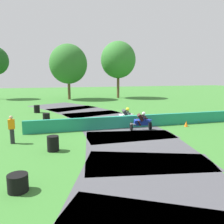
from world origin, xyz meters
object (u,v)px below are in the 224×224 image
object	(u,v)px
tire_stack_extra_a	(37,109)
motorcycle_chase_white	(126,116)
motorcycle_lead_blue	(142,121)
tire_stack_mid_a	(53,143)
track_marshal	(12,130)
traffic_cone	(186,124)
tire_stack_mid_b	(58,128)
tire_stack_near	(18,183)
tire_stack_far	(46,116)

from	to	relation	value
tire_stack_extra_a	motorcycle_chase_white	bearing A→B (deg)	-47.09
motorcycle_lead_blue	tire_stack_mid_a	bearing A→B (deg)	-155.72
tire_stack_extra_a	track_marshal	world-z (taller)	track_marshal
motorcycle_lead_blue	traffic_cone	size ratio (longest dim) A/B	3.87
tire_stack_mid_b	tire_stack_extra_a	distance (m)	8.74
motorcycle_chase_white	tire_stack_extra_a	xyz separation A→B (m)	(-7.14, 7.68, -0.23)
motorcycle_chase_white	tire_stack_near	xyz separation A→B (m)	(-7.25, -9.38, -0.33)
motorcycle_lead_blue	tire_stack_extra_a	size ratio (longest dim) A/B	2.13
tire_stack_mid_a	tire_stack_near	bearing A→B (deg)	-108.14
tire_stack_mid_a	motorcycle_chase_white	bearing A→B (deg)	42.33
tire_stack_extra_a	track_marshal	distance (m)	11.14
motorcycle_chase_white	tire_stack_mid_b	size ratio (longest dim) A/B	2.59
tire_stack_mid_a	traffic_cone	bearing A→B (deg)	16.55
tire_stack_extra_a	traffic_cone	world-z (taller)	tire_stack_extra_a
motorcycle_chase_white	tire_stack_near	bearing A→B (deg)	-127.72
motorcycle_chase_white	tire_stack_mid_a	xyz separation A→B (m)	(-5.96, -5.42, -0.23)
motorcycle_chase_white	track_marshal	size ratio (longest dim) A/B	1.04
tire_stack_mid_b	tire_stack_far	distance (m)	4.33
tire_stack_extra_a	tire_stack_far	bearing A→B (deg)	-78.02
tire_stack_far	traffic_cone	world-z (taller)	tire_stack_far
tire_stack_far	track_marshal	distance (m)	7.06
tire_stack_near	track_marshal	world-z (taller)	track_marshal
tire_stack_mid_b	track_marshal	xyz separation A→B (m)	(-2.71, -2.51, 0.62)
tire_stack_far	tire_stack_mid_a	bearing A→B (deg)	-88.25
motorcycle_chase_white	tire_stack_far	distance (m)	7.08
motorcycle_chase_white	tire_stack_extra_a	bearing A→B (deg)	132.91
traffic_cone	tire_stack_extra_a	bearing A→B (deg)	137.79
track_marshal	traffic_cone	distance (m)	12.24
tire_stack_near	track_marshal	distance (m)	6.06
traffic_cone	tire_stack_near	bearing A→B (deg)	-148.48
traffic_cone	track_marshal	bearing A→B (deg)	-175.54
tire_stack_far	track_marshal	xyz separation A→B (m)	(-1.93, -6.77, 0.52)
tire_stack_extra_a	motorcycle_lead_blue	bearing A→B (deg)	-54.13
motorcycle_chase_white	traffic_cone	distance (m)	4.74
tire_stack_mid_a	tire_stack_extra_a	size ratio (longest dim) A/B	1.00
tire_stack_far	tire_stack_extra_a	size ratio (longest dim) A/B	0.77
motorcycle_lead_blue	motorcycle_chase_white	distance (m)	2.62
tire_stack_far	traffic_cone	bearing A→B (deg)	-29.57
motorcycle_chase_white	track_marshal	distance (m)	8.84
tire_stack_near	tire_stack_mid_a	world-z (taller)	tire_stack_mid_a
tire_stack_far	tire_stack_mid_b	bearing A→B (deg)	-79.68
motorcycle_chase_white	traffic_cone	size ratio (longest dim) A/B	3.85
tire_stack_near	tire_stack_far	distance (m)	12.78
tire_stack_mid_b	tire_stack_extra_a	world-z (taller)	tire_stack_extra_a
motorcycle_lead_blue	tire_stack_far	bearing A→B (deg)	137.54
tire_stack_mid_a	track_marshal	bearing A→B (deg)	137.48
tire_stack_far	track_marshal	size ratio (longest dim) A/B	0.38
track_marshal	traffic_cone	xyz separation A→B (m)	(12.19, 0.95, -0.60)
motorcycle_chase_white	track_marshal	bearing A→B (deg)	-157.33
traffic_cone	tire_stack_mid_a	bearing A→B (deg)	-163.45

